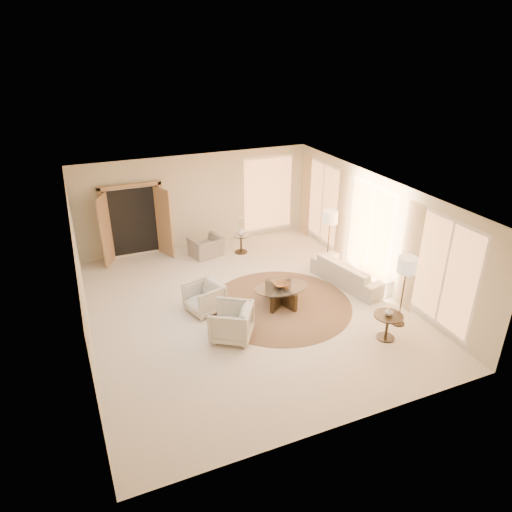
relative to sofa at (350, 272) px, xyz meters
name	(u,v)px	position (x,y,z in m)	size (l,w,h in m)	color
room	(246,254)	(-2.90, -0.08, 1.08)	(7.04, 8.04, 2.83)	silver
windows_right	(372,232)	(0.55, 0.02, 1.03)	(0.10, 6.40, 2.40)	#FFAC66
window_back_corner	(268,194)	(-0.60, 3.87, 1.03)	(1.70, 0.10, 2.40)	#FFAC66
curtains_right	(350,222)	(0.50, 0.92, 0.98)	(0.06, 5.20, 2.60)	tan
french_doors	(134,223)	(-4.80, 3.74, 0.75)	(1.95, 0.66, 2.16)	#A88257
area_rug	(280,304)	(-2.13, -0.27, -0.31)	(3.42, 3.42, 0.01)	#402B1C
sofa	(350,272)	(0.00, 0.00, 0.00)	(2.17, 0.85, 0.63)	beige
armchair_left	(204,296)	(-3.86, 0.16, 0.07)	(0.75, 0.71, 0.78)	beige
armchair_right	(231,321)	(-3.64, -1.07, 0.11)	(0.82, 0.77, 0.84)	beige
accent_chair	(206,244)	(-2.93, 3.03, 0.07)	(0.88, 0.58, 0.77)	gray
coffee_table	(281,293)	(-2.10, -0.25, -0.01)	(1.62, 1.62, 0.49)	black
end_table	(388,322)	(-0.63, -2.35, 0.07)	(0.60, 0.60, 0.57)	black
side_table	(241,242)	(-1.91, 2.87, 0.02)	(0.48, 0.48, 0.56)	#32291D
floor_lamp_near	(330,220)	(-0.04, 1.08, 1.07)	(0.39, 0.39, 1.63)	#32291D
floor_lamp_far	(407,268)	(-0.04, -2.02, 1.08)	(0.40, 0.40, 1.64)	#32291D
bowl	(281,285)	(-2.10, -0.25, 0.21)	(0.35, 0.35, 0.09)	brown
end_vase	(389,312)	(-0.63, -2.35, 0.34)	(0.17, 0.17, 0.18)	white
side_vase	(241,231)	(-1.91, 2.87, 0.36)	(0.23, 0.23, 0.24)	white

